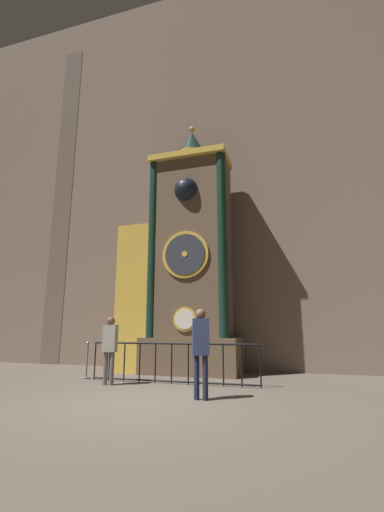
{
  "coord_description": "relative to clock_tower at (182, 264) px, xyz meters",
  "views": [
    {
      "loc": [
        2.91,
        -6.3,
        1.39
      ],
      "look_at": [
        -0.37,
        4.4,
        3.75
      ],
      "focal_mm": 24.0,
      "sensor_mm": 36.0,
      "label": 1
    }
  ],
  "objects": [
    {
      "name": "railing_fence",
      "position": [
        0.44,
        -2.04,
        -2.94
      ],
      "size": [
        4.56,
        0.05,
        1.02
      ],
      "color": "black",
      "rests_on": "ground_plane"
    },
    {
      "name": "ground_plane",
      "position": [
        0.73,
        -4.37,
        -3.5
      ],
      "size": [
        28.0,
        28.0,
        0.0
      ],
      "primitive_type": "plane",
      "color": "brown"
    },
    {
      "name": "stanchion_post",
      "position": [
        -2.18,
        -1.88,
        -3.17
      ],
      "size": [
        0.28,
        0.28,
        1.01
      ],
      "color": "gray",
      "rests_on": "ground_plane"
    },
    {
      "name": "cathedral_back_wall",
      "position": [
        0.64,
        1.26,
        4.45
      ],
      "size": [
        24.0,
        0.32,
        15.91
      ],
      "color": "#7A6656",
      "rests_on": "ground_plane"
    },
    {
      "name": "visitor_far",
      "position": [
        1.7,
        -3.75,
        -2.42
      ],
      "size": [
        0.39,
        0.32,
        1.78
      ],
      "rotation": [
        0.0,
        0.0,
        0.34
      ],
      "color": "#1B213A",
      "rests_on": "ground_plane"
    },
    {
      "name": "visitor_near",
      "position": [
        -1.0,
        -2.69,
        -2.49
      ],
      "size": [
        0.37,
        0.26,
        1.68
      ],
      "rotation": [
        0.0,
        0.0,
        0.14
      ],
      "color": "#58554F",
      "rests_on": "ground_plane"
    },
    {
      "name": "clock_tower",
      "position": [
        0.0,
        0.0,
        0.0
      ],
      "size": [
        4.03,
        1.84,
        8.56
      ],
      "color": "brown",
      "rests_on": "ground_plane"
    }
  ]
}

